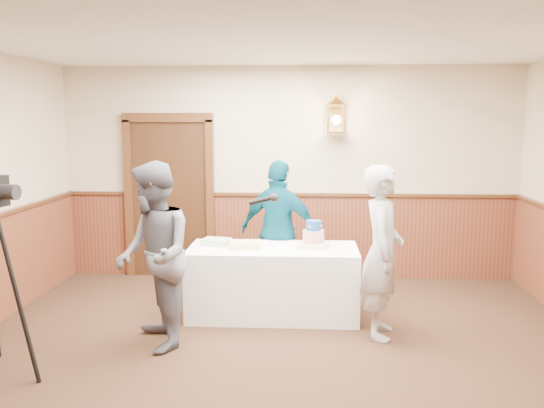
{
  "coord_description": "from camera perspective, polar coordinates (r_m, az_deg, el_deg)",
  "views": [
    {
      "loc": [
        0.22,
        -4.09,
        2.11
      ],
      "look_at": [
        -0.12,
        1.7,
        1.25
      ],
      "focal_mm": 38.0,
      "sensor_mm": 36.0,
      "label": 1
    }
  ],
  "objects": [
    {
      "name": "sheet_cake_green",
      "position": [
        6.31,
        -5.56,
        -3.75
      ],
      "size": [
        0.33,
        0.28,
        0.07
      ],
      "primitive_type": "cube",
      "rotation": [
        0.0,
        0.0,
        -0.2
      ],
      "color": "#98BF87",
      "rests_on": "display_table"
    },
    {
      "name": "interviewer",
      "position": [
        5.39,
        -11.65,
        -5.06
      ],
      "size": [
        1.6,
        1.03,
        1.74
      ],
      "rotation": [
        0.0,
        0.0,
        -1.17
      ],
      "color": "#5A5B66",
      "rests_on": "ground"
    },
    {
      "name": "display_table",
      "position": [
        6.25,
        0.11,
        -7.69
      ],
      "size": [
        1.8,
        0.8,
        0.75
      ],
      "primitive_type": "cube",
      "color": "white",
      "rests_on": "ground"
    },
    {
      "name": "assistant_p",
      "position": [
        6.67,
        0.75,
        -2.71
      ],
      "size": [
        1.04,
        0.72,
        1.65
      ],
      "primitive_type": "imported",
      "rotation": [
        0.0,
        0.0,
        2.77
      ],
      "color": "#07485E",
      "rests_on": "ground"
    },
    {
      "name": "tiered_cake",
      "position": [
        6.15,
        4.14,
        -3.28
      ],
      "size": [
        0.35,
        0.35,
        0.29
      ],
      "rotation": [
        0.0,
        0.0,
        -0.28
      ],
      "color": "beige",
      "rests_on": "display_table"
    },
    {
      "name": "room_shell",
      "position": [
        4.59,
        -0.05,
        1.08
      ],
      "size": [
        6.02,
        7.02,
        2.81
      ],
      "color": "tan",
      "rests_on": "ground"
    },
    {
      "name": "sheet_cake_yellow",
      "position": [
        6.14,
        -2.66,
        -4.06
      ],
      "size": [
        0.35,
        0.28,
        0.07
      ],
      "primitive_type": "cube",
      "rotation": [
        0.0,
        0.0,
        0.06
      ],
      "color": "#E7CE8A",
      "rests_on": "display_table"
    },
    {
      "name": "ground",
      "position": [
        4.61,
        0.3,
        -18.8
      ],
      "size": [
        7.0,
        7.0,
        0.0
      ],
      "primitive_type": "plane",
      "color": "black",
      "rests_on": "ground"
    },
    {
      "name": "baker",
      "position": [
        5.66,
        10.86,
        -4.67
      ],
      "size": [
        0.48,
        0.66,
        1.68
      ],
      "primitive_type": "imported",
      "rotation": [
        0.0,
        0.0,
        1.43
      ],
      "color": "#A8A9AE",
      "rests_on": "ground"
    }
  ]
}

